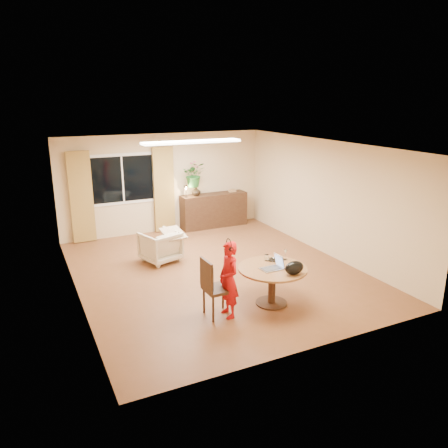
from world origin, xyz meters
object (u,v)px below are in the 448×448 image
object	(u,v)px
child	(229,280)
sideboard	(214,210)
dining_table	(272,275)
armchair	(160,246)
dining_chair	(218,287)

from	to	relation	value
child	sideboard	distance (m)	5.21
dining_table	armchair	size ratio (longest dim) A/B	1.58
dining_chair	sideboard	world-z (taller)	dining_chair
armchair	sideboard	distance (m)	2.92
armchair	sideboard	size ratio (longest dim) A/B	0.41
dining_chair	child	bearing A→B (deg)	-32.40
dining_table	child	xyz separation A→B (m)	(-0.87, -0.06, 0.11)
dining_table	sideboard	world-z (taller)	sideboard
armchair	sideboard	bearing A→B (deg)	-155.91
sideboard	dining_chair	bearing A→B (deg)	-113.62
dining_table	dining_chair	size ratio (longest dim) A/B	1.18
dining_chair	dining_table	bearing A→B (deg)	-2.87
armchair	dining_table	bearing A→B (deg)	93.92
dining_chair	child	world-z (taller)	child
dining_table	armchair	bearing A→B (deg)	111.57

